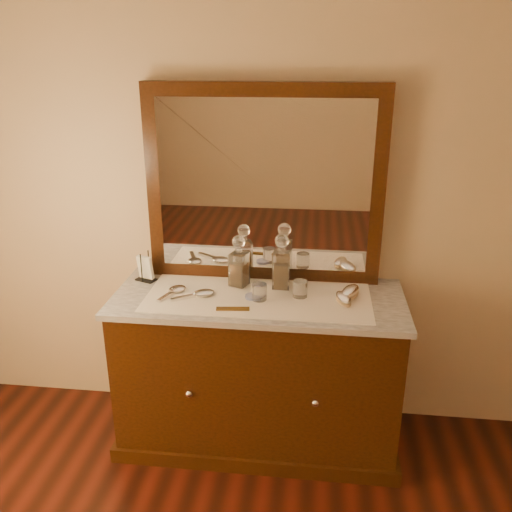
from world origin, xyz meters
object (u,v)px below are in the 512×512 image
(decanter_right, at_px, (281,267))
(dresser_cabinet, at_px, (258,372))
(brush_near, at_px, (343,299))
(hand_mirror_outer, at_px, (175,290))
(hand_mirror_inner, at_px, (200,294))
(comb, at_px, (233,309))
(decanter_left, at_px, (239,266))
(mirror_frame, at_px, (264,186))
(napkin_rack, at_px, (145,269))
(pin_dish, at_px, (253,297))
(brush_far, at_px, (350,292))

(decanter_right, bearing_deg, dresser_cabinet, -131.79)
(decanter_right, relative_size, brush_near, 1.85)
(decanter_right, distance_m, brush_near, 0.36)
(hand_mirror_outer, height_order, hand_mirror_inner, hand_mirror_inner)
(dresser_cabinet, xyz_separation_m, hand_mirror_outer, (-0.42, -0.01, 0.45))
(comb, bearing_deg, decanter_right, 47.88)
(brush_near, relative_size, hand_mirror_outer, 0.74)
(decanter_left, bearing_deg, brush_near, -15.69)
(mirror_frame, xyz_separation_m, decanter_right, (0.10, -0.13, -0.39))
(decanter_left, xyz_separation_m, brush_near, (0.53, -0.15, -0.08))
(napkin_rack, height_order, hand_mirror_inner, napkin_rack)
(hand_mirror_outer, bearing_deg, comb, -26.89)
(napkin_rack, bearing_deg, brush_near, -8.91)
(brush_near, bearing_deg, pin_dish, 179.65)
(hand_mirror_outer, bearing_deg, decanter_right, 13.32)
(dresser_cabinet, height_order, decanter_left, decanter_left)
(napkin_rack, relative_size, decanter_right, 0.55)
(dresser_cabinet, distance_m, mirror_frame, 0.97)
(pin_dish, distance_m, hand_mirror_inner, 0.26)
(mirror_frame, bearing_deg, hand_mirror_inner, -135.51)
(dresser_cabinet, xyz_separation_m, comb, (-0.10, -0.17, 0.45))
(pin_dish, xyz_separation_m, brush_far, (0.47, 0.07, 0.02))
(decanter_left, bearing_deg, pin_dish, -58.66)
(dresser_cabinet, height_order, pin_dish, pin_dish)
(brush_near, bearing_deg, decanter_right, 154.06)
(dresser_cabinet, relative_size, mirror_frame, 1.17)
(brush_far, distance_m, hand_mirror_outer, 0.87)
(pin_dish, distance_m, brush_far, 0.48)
(mirror_frame, distance_m, pin_dish, 0.56)
(comb, bearing_deg, brush_near, 8.19)
(dresser_cabinet, distance_m, decanter_right, 0.58)
(napkin_rack, height_order, decanter_left, decanter_left)
(decanter_left, bearing_deg, hand_mirror_inner, -139.23)
(comb, height_order, decanter_left, decanter_left)
(napkin_rack, distance_m, brush_near, 1.04)
(pin_dish, xyz_separation_m, napkin_rack, (-0.59, 0.16, 0.05))
(brush_far, relative_size, hand_mirror_inner, 0.81)
(brush_far, bearing_deg, comb, -159.41)
(napkin_rack, bearing_deg, decanter_left, -1.50)
(decanter_left, relative_size, brush_near, 1.75)
(pin_dish, relative_size, decanter_left, 0.28)
(pin_dish, bearing_deg, mirror_frame, 85.01)
(decanter_left, bearing_deg, mirror_frame, 49.42)
(dresser_cabinet, xyz_separation_m, brush_far, (0.45, 0.04, 0.47))
(pin_dish, xyz_separation_m, hand_mirror_inner, (-0.26, -0.00, 0.00))
(hand_mirror_outer, bearing_deg, napkin_rack, 145.11)
(hand_mirror_inner, bearing_deg, napkin_rack, 153.54)
(brush_far, bearing_deg, hand_mirror_inner, -174.34)
(napkin_rack, height_order, decanter_right, decanter_right)
(mirror_frame, height_order, hand_mirror_outer, mirror_frame)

